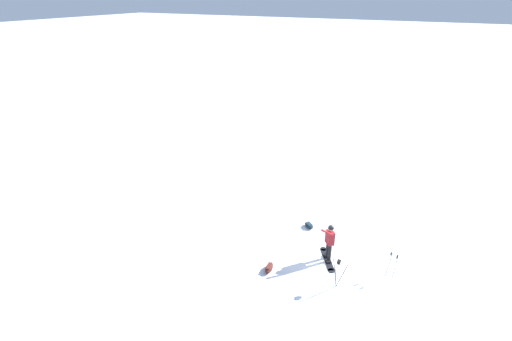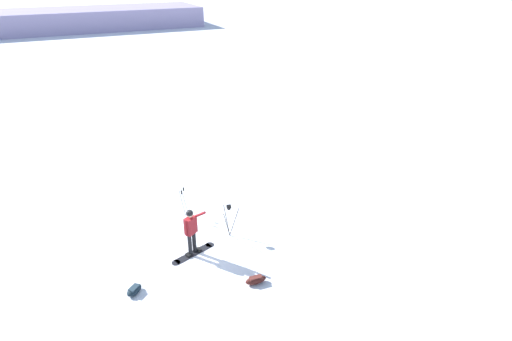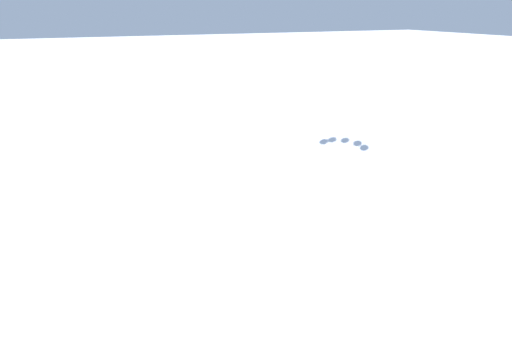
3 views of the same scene
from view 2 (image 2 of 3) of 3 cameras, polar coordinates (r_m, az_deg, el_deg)
name	(u,v)px [view 2 (image 2 of 3)]	position (r m, az deg, el deg)	size (l,w,h in m)	color
ground_plane	(201,250)	(15.36, -7.51, -10.64)	(300.00, 300.00, 0.00)	white
snowboarder	(191,227)	(14.60, -8.78, -7.60)	(0.53, 0.77, 1.81)	black
snowboard	(193,253)	(15.22, -8.45, -10.98)	(1.04, 1.55, 0.10)	black
gear_bag_large	(256,280)	(13.81, -0.04, -14.55)	(0.37, 0.72, 0.25)	#4C1E19
camera_tripod	(229,214)	(15.49, -3.67, -5.89)	(0.64, 0.62, 1.30)	#262628
gear_bag_small	(134,290)	(14.00, -16.13, -15.23)	(0.64, 0.60, 0.23)	#192833
ski_poles	(183,198)	(16.99, -9.81, -3.70)	(0.35, 0.31, 1.18)	gray
distant_ridge	(67,20)	(72.77, -24.17, 18.07)	(19.67, 40.78, 2.94)	#AD9CC5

